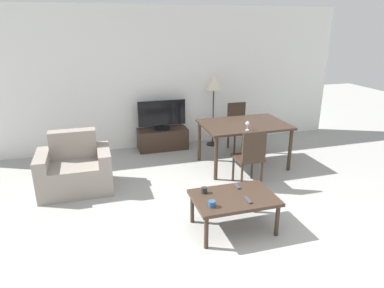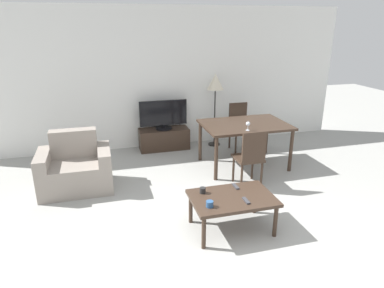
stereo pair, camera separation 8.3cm
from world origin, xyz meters
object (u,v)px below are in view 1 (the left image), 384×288
(dining_table, at_px, (244,128))
(coffee_table, at_px, (234,200))
(remote_primary, at_px, (237,186))
(tv, at_px, (162,115))
(cup_white_near, at_px, (204,190))
(cup_colored_far, at_px, (212,204))
(dining_chair_near, at_px, (250,155))
(remote_secondary, at_px, (248,200))
(floor_lamp, at_px, (214,85))
(armchair, at_px, (75,170))
(wine_glass_left, at_px, (248,124))
(dining_chair_far, at_px, (238,124))
(tv_stand, at_px, (163,139))

(dining_table, bearing_deg, coffee_table, -117.42)
(remote_primary, bearing_deg, tv, 97.77)
(cup_white_near, distance_m, cup_colored_far, 0.34)
(dining_chair_near, xyz_separation_m, cup_colored_far, (-1.02, -1.15, -0.03))
(coffee_table, bearing_deg, dining_table, 62.58)
(cup_colored_far, bearing_deg, remote_secondary, 0.81)
(coffee_table, height_order, cup_colored_far, cup_colored_far)
(floor_lamp, bearing_deg, cup_colored_far, -109.89)
(armchair, height_order, remote_primary, armchair)
(cup_colored_far, xyz_separation_m, wine_glass_left, (1.15, 1.58, 0.39))
(dining_chair_near, distance_m, remote_primary, 0.95)
(floor_lamp, bearing_deg, dining_chair_near, -93.17)
(remote_primary, distance_m, cup_colored_far, 0.60)
(tv, relative_size, remote_secondary, 6.15)
(coffee_table, xyz_separation_m, wine_glass_left, (0.82, 1.43, 0.47))
(remote_primary, xyz_separation_m, cup_white_near, (-0.45, -0.04, 0.03))
(armchair, xyz_separation_m, cup_white_near, (1.54, -1.46, 0.17))
(remote_secondary, distance_m, cup_colored_far, 0.44)
(remote_secondary, bearing_deg, wine_glass_left, 65.83)
(dining_table, xyz_separation_m, wine_glass_left, (-0.12, -0.37, 0.18))
(remote_primary, distance_m, remote_secondary, 0.37)
(dining_table, distance_m, dining_chair_far, 0.86)
(dining_chair_far, xyz_separation_m, wine_glass_left, (-0.37, -1.18, 0.36))
(dining_chair_far, bearing_deg, remote_secondary, -111.35)
(remote_secondary, xyz_separation_m, cup_white_near, (-0.42, 0.33, 0.03))
(dining_table, distance_m, floor_lamp, 1.29)
(floor_lamp, height_order, wine_glass_left, floor_lamp)
(tv, height_order, remote_primary, tv)
(floor_lamp, bearing_deg, tv, 177.74)
(tv_stand, distance_m, tv, 0.49)
(cup_colored_far, bearing_deg, tv_stand, 88.41)
(tv_stand, relative_size, dining_chair_near, 1.06)
(dining_chair_far, relative_size, cup_colored_far, 11.07)
(dining_chair_far, xyz_separation_m, remote_secondary, (-1.08, -2.75, -0.06))
(cup_white_near, distance_m, wine_glass_left, 1.73)
(dining_chair_near, bearing_deg, tv_stand, 114.87)
(tv, bearing_deg, remote_primary, -82.23)
(cup_colored_far, bearing_deg, dining_chair_far, 61.15)
(wine_glass_left, bearing_deg, dining_table, 72.52)
(armchair, relative_size, cup_white_near, 14.31)
(coffee_table, height_order, remote_secondary, remote_secondary)
(tv, relative_size, remote_primary, 6.15)
(tv_stand, distance_m, dining_chair_far, 1.52)
(dining_chair_far, height_order, remote_primary, dining_chair_far)
(dining_table, relative_size, remote_secondary, 9.61)
(coffee_table, xyz_separation_m, remote_primary, (0.13, 0.22, 0.06))
(floor_lamp, xyz_separation_m, remote_secondary, (-0.68, -3.10, -0.79))
(remote_primary, relative_size, cup_white_near, 2.06)
(remote_primary, relative_size, wine_glass_left, 1.03)
(remote_secondary, relative_size, cup_colored_far, 1.82)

